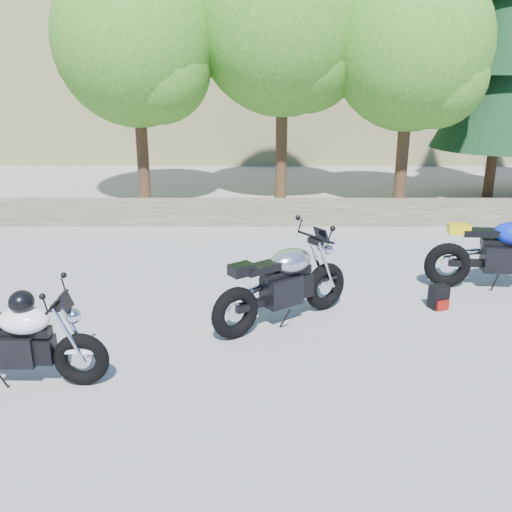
# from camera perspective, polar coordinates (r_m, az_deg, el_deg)

# --- Properties ---
(ground) EXTENTS (90.00, 90.00, 0.00)m
(ground) POSITION_cam_1_polar(r_m,az_deg,el_deg) (7.11, -1.65, -8.30)
(ground) COLOR gray
(ground) RESTS_ON ground
(stone_wall) EXTENTS (22.00, 0.55, 0.50)m
(stone_wall) POSITION_cam_1_polar(r_m,az_deg,el_deg) (12.22, -0.90, 4.41)
(stone_wall) COLOR brown
(stone_wall) RESTS_ON ground
(tree_decid_left) EXTENTS (3.67, 3.67, 5.62)m
(tree_decid_left) POSITION_cam_1_polar(r_m,az_deg,el_deg) (13.75, -11.51, 19.85)
(tree_decid_left) COLOR #382314
(tree_decid_left) RESTS_ON ground
(tree_decid_mid) EXTENTS (4.08, 4.08, 6.24)m
(tree_decid_mid) POSITION_cam_1_polar(r_m,az_deg,el_deg) (13.93, 3.19, 21.81)
(tree_decid_mid) COLOR #382314
(tree_decid_mid) RESTS_ON ground
(tree_decid_right) EXTENTS (3.54, 3.54, 5.41)m
(tree_decid_right) POSITION_cam_1_polar(r_m,az_deg,el_deg) (13.75, 15.71, 18.99)
(tree_decid_right) COLOR #382314
(tree_decid_right) RESTS_ON ground
(conifer_near) EXTENTS (3.17, 3.17, 7.06)m
(conifer_near) POSITION_cam_1_polar(r_m,az_deg,el_deg) (15.74, 23.78, 18.67)
(conifer_near) COLOR #382314
(conifer_near) RESTS_ON ground
(silver_bike) EXTENTS (1.84, 1.42, 1.09)m
(silver_bike) POSITION_cam_1_polar(r_m,az_deg,el_deg) (7.36, 2.80, -2.86)
(silver_bike) COLOR black
(silver_bike) RESTS_ON ground
(white_bike) EXTENTS (1.91, 0.61, 1.06)m
(white_bike) POSITION_cam_1_polar(r_m,az_deg,el_deg) (6.45, -22.94, -7.65)
(white_bike) COLOR black
(white_bike) RESTS_ON ground
(blue_bike) EXTENTS (2.28, 0.72, 1.14)m
(blue_bike) POSITION_cam_1_polar(r_m,az_deg,el_deg) (9.25, 23.53, 0.24)
(blue_bike) COLOR black
(blue_bike) RESTS_ON ground
(backpack) EXTENTS (0.29, 0.27, 0.33)m
(backpack) POSITION_cam_1_polar(r_m,az_deg,el_deg) (8.31, 17.81, -3.95)
(backpack) COLOR black
(backpack) RESTS_ON ground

